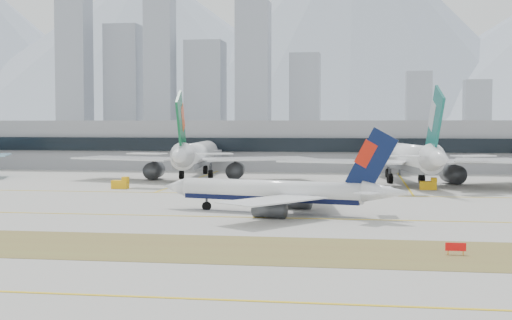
% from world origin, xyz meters
% --- Properties ---
extents(ground, '(3000.00, 3000.00, 0.00)m').
position_xyz_m(ground, '(0.00, 0.00, 0.00)').
color(ground, '#9C9992').
rests_on(ground, ground).
extents(apron_markings, '(360.00, 122.22, 0.06)m').
position_xyz_m(apron_markings, '(0.00, -53.95, 0.02)').
color(apron_markings, brown).
rests_on(apron_markings, ground).
extents(taxiing_airliner, '(40.67, 34.77, 13.84)m').
position_xyz_m(taxiing_airliner, '(8.53, 0.45, 3.34)').
color(taxiing_airliner, white).
rests_on(taxiing_airliner, ground).
extents(widebody_eva, '(61.15, 60.04, 21.87)m').
position_xyz_m(widebody_eva, '(-20.57, 65.30, 5.81)').
color(widebody_eva, white).
rests_on(widebody_eva, ground).
extents(widebody_cathay, '(61.26, 60.78, 22.25)m').
position_xyz_m(widebody_cathay, '(31.80, 59.61, 5.91)').
color(widebody_cathay, white).
rests_on(widebody_cathay, ground).
extents(terminal, '(280.00, 43.10, 15.00)m').
position_xyz_m(terminal, '(0.00, 114.84, 7.50)').
color(terminal, gray).
rests_on(terminal, ground).
extents(hold_sign_right, '(2.20, 0.15, 1.35)m').
position_xyz_m(hold_sign_right, '(31.51, -32.00, 0.88)').
color(hold_sign_right, red).
rests_on(hold_sign_right, ground).
extents(gse_c, '(3.55, 2.00, 2.60)m').
position_xyz_m(gse_c, '(35.53, 44.79, 1.05)').
color(gse_c, '#F8AF0D').
rests_on(gse_c, ground).
extents(gse_b, '(3.55, 2.00, 2.60)m').
position_xyz_m(gse_b, '(-30.57, 37.45, 1.05)').
color(gse_b, '#F8AF0D').
rests_on(gse_b, ground).
extents(city_skyline, '(342.00, 49.80, 140.00)m').
position_xyz_m(city_skyline, '(-106.76, 453.42, 49.80)').
color(city_skyline, gray).
rests_on(city_skyline, ground).
extents(mountain_ridge, '(2830.00, 1120.00, 470.00)m').
position_xyz_m(mountain_ridge, '(33.00, 1404.14, 181.85)').
color(mountain_ridge, '#9EA8B7').
rests_on(mountain_ridge, ground).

